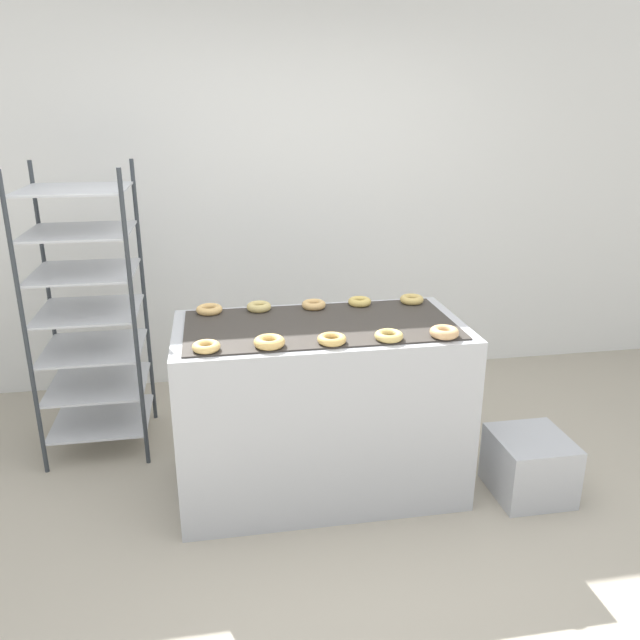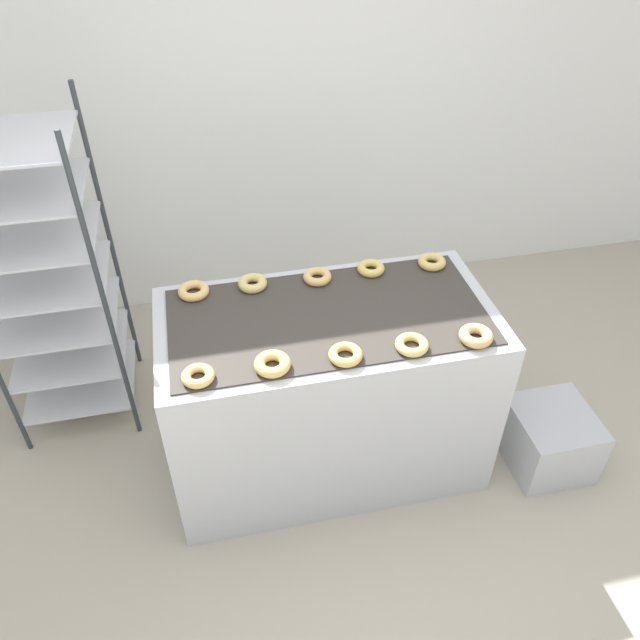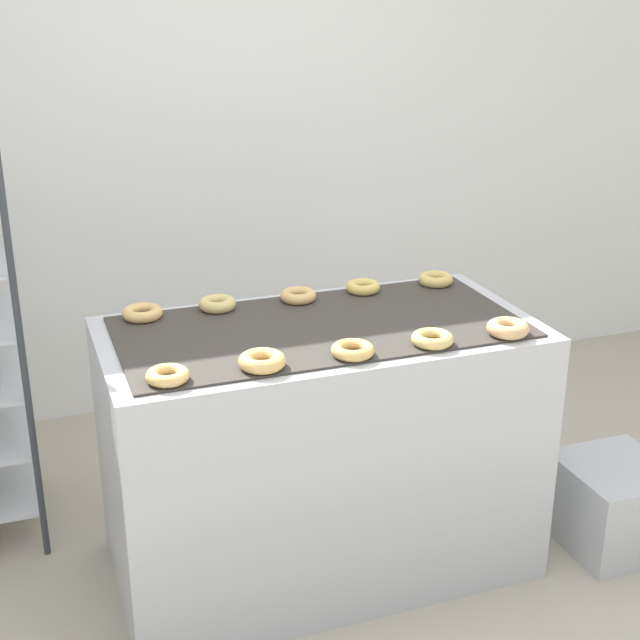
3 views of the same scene
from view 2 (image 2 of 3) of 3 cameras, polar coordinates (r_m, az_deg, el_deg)
ground_plane at (r=2.89m, az=3.51°, el=-21.59°), size 14.00×14.00×0.00m
wall_back at (r=3.67m, az=-4.91°, el=21.26°), size 8.00×0.05×2.80m
fryer_machine at (r=2.88m, az=0.65°, el=-6.65°), size 1.42×0.73×0.91m
baking_rack_cart at (r=3.19m, az=-23.61°, el=3.56°), size 0.57×0.57×1.63m
glaze_bin at (r=3.28m, az=20.22°, el=-10.16°), size 0.37×0.39×0.32m
donut_near_leftmost at (r=2.33m, az=-11.09°, el=-5.03°), size 0.12×0.12×0.04m
donut_near_left at (r=2.33m, az=-4.38°, el=-4.02°), size 0.14×0.14×0.04m
donut_near_center at (r=2.37m, az=2.34°, el=-3.17°), size 0.13×0.13×0.04m
donut_near_right at (r=2.44m, az=8.39°, el=-2.24°), size 0.13×0.13×0.04m
donut_near_rightmost at (r=2.52m, az=14.06°, el=-1.40°), size 0.13×0.13×0.04m
donut_far_leftmost at (r=2.74m, az=-11.48°, el=2.63°), size 0.13×0.13×0.04m
donut_far_left at (r=2.74m, az=-6.19°, el=3.36°), size 0.13×0.13×0.04m
donut_far_center at (r=2.77m, az=-0.25°, el=3.99°), size 0.13×0.13×0.04m
donut_far_right at (r=2.83m, az=4.68°, el=4.74°), size 0.12×0.12×0.04m
donut_far_rightmost at (r=2.91m, az=10.19°, el=5.26°), size 0.13×0.13×0.04m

